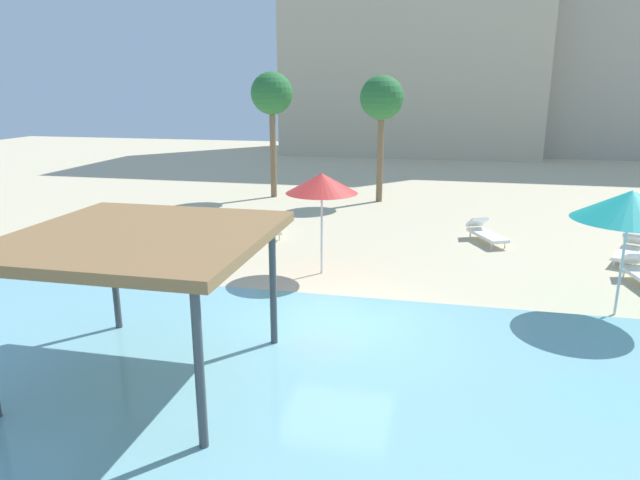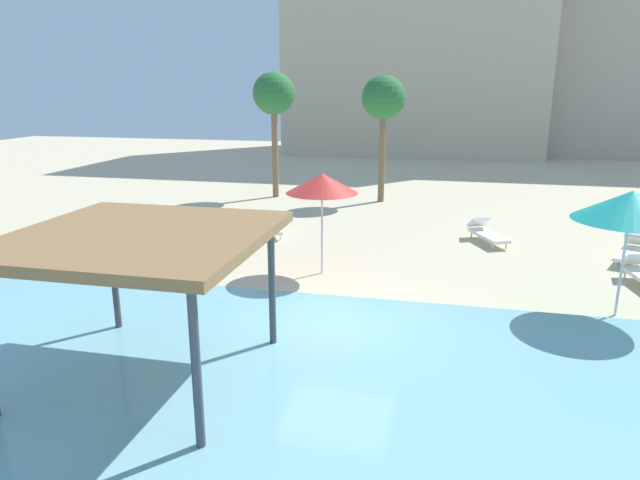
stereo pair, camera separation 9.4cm
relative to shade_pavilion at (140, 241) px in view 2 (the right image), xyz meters
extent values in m
plane|color=beige|center=(2.78, 3.12, -2.53)|extent=(80.00, 80.00, 0.00)
cube|color=#7AB7C1|center=(2.78, -2.13, -2.51)|extent=(44.00, 13.50, 0.04)
cylinder|color=#42474C|center=(-1.74, 1.74, -1.27)|extent=(0.14, 0.14, 2.52)
cylinder|color=#42474C|center=(1.74, 1.74, -1.27)|extent=(0.14, 0.14, 2.52)
cylinder|color=#42474C|center=(1.74, -1.74, -1.27)|extent=(0.14, 0.14, 2.52)
cube|color=olive|center=(0.00, 0.00, 0.08)|extent=(4.19, 4.19, 0.18)
cylinder|color=silver|center=(1.73, 6.34, -1.39)|extent=(0.06, 0.06, 2.27)
cone|color=red|center=(1.73, 6.34, 0.01)|extent=(1.96, 1.96, 0.54)
cylinder|color=silver|center=(8.92, 4.90, -1.42)|extent=(0.06, 0.06, 2.22)
cone|color=teal|center=(8.92, 4.90, 0.02)|extent=(2.42, 2.42, 0.66)
cylinder|color=white|center=(-3.57, 7.39, -2.42)|extent=(0.05, 0.05, 0.22)
cylinder|color=white|center=(-4.01, 7.22, -2.42)|extent=(0.05, 0.05, 0.22)
cylinder|color=white|center=(-4.09, 8.73, -2.42)|extent=(0.05, 0.05, 0.22)
cylinder|color=white|center=(-4.54, 8.56, -2.42)|extent=(0.05, 0.05, 0.22)
cube|color=white|center=(-4.05, 7.97, -2.26)|extent=(1.21, 1.89, 0.10)
cube|color=white|center=(-4.32, 8.67, -1.98)|extent=(0.74, 0.69, 0.40)
cylinder|color=white|center=(6.97, 10.01, -2.42)|extent=(0.05, 0.05, 0.22)
cylinder|color=white|center=(6.53, 9.81, -2.42)|extent=(0.05, 0.05, 0.22)
cylinder|color=white|center=(6.36, 11.32, -2.42)|extent=(0.05, 0.05, 0.22)
cylinder|color=white|center=(5.92, 11.11, -2.42)|extent=(0.05, 0.05, 0.22)
cube|color=white|center=(6.45, 10.56, -2.26)|extent=(1.31, 1.88, 0.10)
cube|color=white|center=(6.13, 11.24, -1.98)|extent=(0.76, 0.71, 0.40)
cylinder|color=white|center=(9.86, 7.71, -2.42)|extent=(0.05, 0.05, 0.22)
cube|color=white|center=(10.09, 7.77, -1.98)|extent=(0.67, 0.60, 0.40)
cylinder|color=white|center=(-0.41, 9.43, -2.42)|extent=(0.05, 0.05, 0.22)
cylinder|color=white|center=(-0.84, 9.22, -2.42)|extent=(0.05, 0.05, 0.22)
cylinder|color=white|center=(-1.04, 10.73, -2.42)|extent=(0.05, 0.05, 0.22)
cylinder|color=white|center=(-1.48, 10.52, -2.42)|extent=(0.05, 0.05, 0.22)
cube|color=white|center=(-0.94, 9.98, -2.26)|extent=(1.33, 1.88, 0.10)
cube|color=white|center=(-1.27, 10.64, -1.98)|extent=(0.76, 0.72, 0.40)
cylinder|color=white|center=(10.31, 8.51, -2.42)|extent=(0.05, 0.05, 0.22)
cylinder|color=white|center=(9.87, 8.71, -2.42)|extent=(0.05, 0.05, 0.22)
cylinder|color=white|center=(10.47, 10.02, -2.42)|extent=(0.05, 0.05, 0.22)
cube|color=white|center=(10.39, 9.27, -2.26)|extent=(1.29, 1.89, 0.10)
cube|color=white|center=(10.70, 9.94, -1.98)|extent=(0.76, 0.71, 0.40)
cylinder|color=brown|center=(-2.85, 16.83, -0.34)|extent=(0.28, 0.28, 4.39)
sphere|color=#286B33|center=(-2.85, 16.83, 2.21)|extent=(1.90, 1.90, 1.90)
cylinder|color=brown|center=(2.11, 16.81, -0.42)|extent=(0.28, 0.28, 4.22)
sphere|color=#286B33|center=(2.11, 16.81, 2.04)|extent=(1.90, 1.90, 1.90)
cube|color=beige|center=(2.11, 37.34, 7.26)|extent=(18.71, 9.73, 19.58)
camera|label=1|loc=(4.90, -8.27, 2.54)|focal=31.64mm
camera|label=2|loc=(4.99, -8.25, 2.54)|focal=31.64mm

